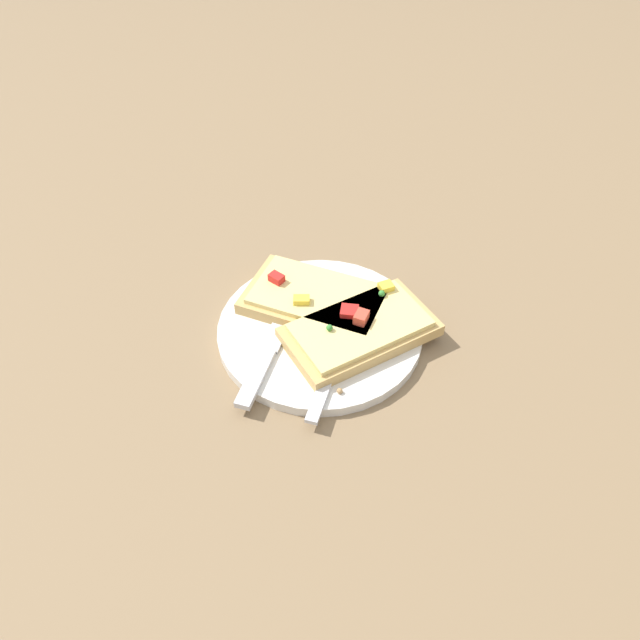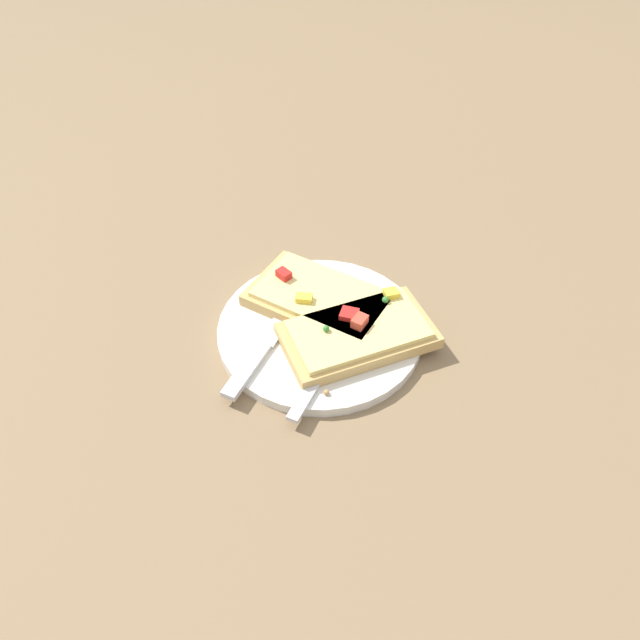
{
  "view_description": "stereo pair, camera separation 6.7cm",
  "coord_description": "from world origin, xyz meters",
  "views": [
    {
      "loc": [
        0.43,
        -0.17,
        0.5
      ],
      "look_at": [
        0.0,
        0.0,
        0.02
      ],
      "focal_mm": 35.0,
      "sensor_mm": 36.0,
      "label": 1
    },
    {
      "loc": [
        0.45,
        -0.11,
        0.5
      ],
      "look_at": [
        0.0,
        0.0,
        0.02
      ],
      "focal_mm": 35.0,
      "sensor_mm": 36.0,
      "label": 2
    }
  ],
  "objects": [
    {
      "name": "crumb_scatter",
      "position": [
        -0.0,
        -0.03,
        0.02
      ],
      "size": [
        0.12,
        0.03,
        0.01
      ],
      "color": "tan",
      "rests_on": "plate"
    },
    {
      "name": "pizza_slice_corner",
      "position": [
        0.03,
        0.03,
        0.02
      ],
      "size": [
        0.11,
        0.17,
        0.03
      ],
      "rotation": [
        0.0,
        0.0,
        1.71
      ],
      "color": "tan",
      "rests_on": "plate"
    },
    {
      "name": "ground_plane",
      "position": [
        0.0,
        0.0,
        0.0
      ],
      "size": [
        4.0,
        4.0,
        0.0
      ],
      "primitive_type": "plane",
      "color": "#7F6647"
    },
    {
      "name": "plate",
      "position": [
        0.0,
        0.0,
        0.01
      ],
      "size": [
        0.22,
        0.22,
        0.01
      ],
      "color": "silver",
      "rests_on": "ground"
    },
    {
      "name": "knife",
      "position": [
        0.01,
        -0.06,
        0.01
      ],
      "size": [
        0.17,
        0.14,
        0.01
      ],
      "rotation": [
        0.0,
        0.0,
        8.75
      ],
      "color": "silver",
      "rests_on": "plate"
    },
    {
      "name": "pizza_slice_main",
      "position": [
        -0.03,
        0.01,
        0.02
      ],
      "size": [
        0.18,
        0.18,
        0.03
      ],
      "rotation": [
        0.0,
        0.0,
        0.8
      ],
      "color": "tan",
      "rests_on": "plate"
    },
    {
      "name": "fork",
      "position": [
        0.03,
        0.01,
        0.01
      ],
      "size": [
        0.17,
        0.14,
        0.01
      ],
      "rotation": [
        0.0,
        0.0,
        8.75
      ],
      "color": "silver",
      "rests_on": "plate"
    }
  ]
}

